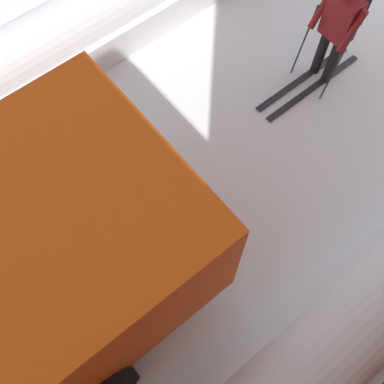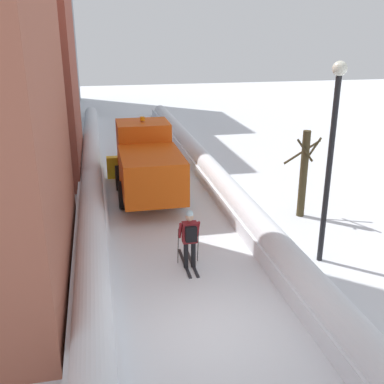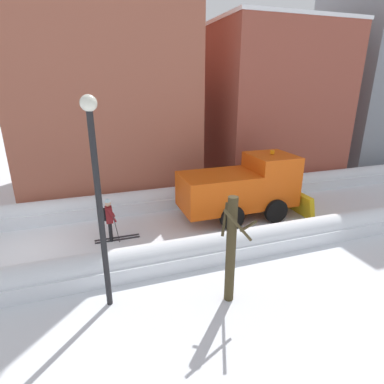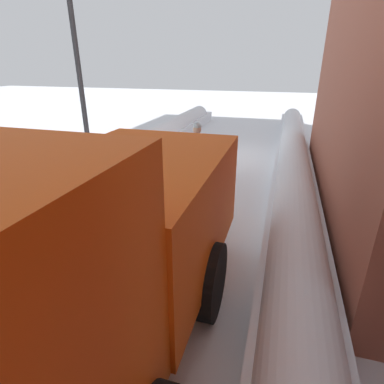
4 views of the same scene
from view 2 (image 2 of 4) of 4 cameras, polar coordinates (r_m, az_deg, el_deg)
ground_plane at (r=19.88m, az=-4.68°, el=0.39°), size 80.00×80.00×0.00m
snowbank_left at (r=19.61m, az=-12.55°, el=1.04°), size 1.10×36.00×1.01m
snowbank_right at (r=20.24m, az=2.89°, el=1.99°), size 1.10×36.00×0.96m
building_concrete_far at (r=33.72m, az=-22.19°, el=21.00°), size 6.69×9.67×16.15m
plow_truck at (r=18.54m, az=-5.66°, el=3.71°), size 3.20×5.98×3.12m
skier at (r=13.00m, az=-0.30°, el=-5.63°), size 0.62×1.80×1.81m
traffic_light_pole at (r=13.88m, az=-16.72°, el=4.58°), size 0.28×0.42×4.48m
street_lamp at (r=13.13m, az=17.24°, el=5.95°), size 0.40×0.40×5.83m
bare_tree_near at (r=16.94m, az=13.93°, el=2.42°), size 1.30×1.04×3.24m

